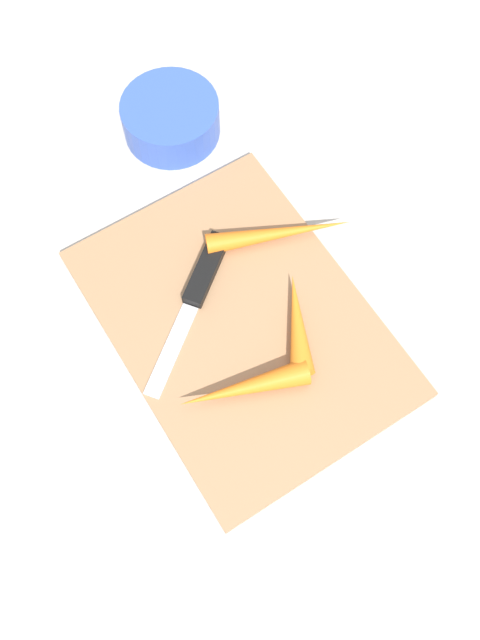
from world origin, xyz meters
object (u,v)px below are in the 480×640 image
Objects in this scene: cutting_board at (240,322)px; carrot_shortest at (297,323)px; small_bowl at (171,118)px; knife at (201,280)px; carrot_medium at (244,388)px; carrot_longest at (279,233)px.

carrot_shortest reaches higher than cutting_board.
carrot_shortest is 0.31m from small_bowl.
small_bowl is at bearing 24.53° from carrot_shortest.
cutting_board is at bearing 63.36° from knife.
carrot_medium reaches higher than carrot_shortest.
carrot_medium reaches higher than knife.
carrot_medium is at bearing 40.70° from knife.
carrot_shortest is 0.11m from carrot_longest.
carrot_medium is 0.81× the size of carrot_longest.
carrot_longest is (-0.06, 0.09, 0.02)m from cutting_board.
carrot_shortest is at bearing -91.75° from carrot_longest.
cutting_board is 0.28m from small_bowl.
small_bowl is (-0.21, 0.08, 0.01)m from knife.
carrot_medium reaches higher than cutting_board.
carrot_shortest is (-0.03, 0.09, -0.00)m from carrot_medium.
cutting_board is at bearing -102.25° from carrot_medium.
carrot_medium is 1.19× the size of carrot_shortest.
carrot_medium is 0.19m from carrot_longest.
carrot_medium is at bearing -17.78° from small_bowl.
small_bowl is at bearing -90.76° from carrot_medium.
carrot_shortest is at bearing -143.42° from carrot_medium.
small_bowl is at bearing -148.63° from knife.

